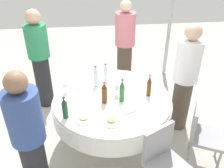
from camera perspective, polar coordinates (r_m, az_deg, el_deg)
The scene contains 25 objects.
ground_plane at distance 3.72m, azimuth 0.00°, elevation -12.47°, with size 10.00×10.00×0.00m, color #B7B2A8.
dining_table at distance 3.33m, azimuth 0.00°, elevation -5.13°, with size 1.56×1.56×0.74m.
bottle_green_right at distance 3.11m, azimuth 2.27°, elevation -1.61°, with size 0.07×0.07×0.31m.
bottle_brown_east at distance 3.25m, azimuth 8.46°, elevation -0.49°, with size 0.06×0.06×0.31m.
bottle_dark_green_far at distance 2.90m, azimuth -10.71°, elevation -5.44°, with size 0.07×0.07×0.28m.
bottle_clear_left at distance 3.48m, azimuth -1.45°, elevation 2.23°, with size 0.06×0.06×0.30m.
bottle_clear_front at distance 3.42m, azimuth -3.69°, elevation 1.63°, with size 0.07×0.07×0.30m.
bottle_brown_rear at distance 3.08m, azimuth -1.77°, elevation -2.12°, with size 0.07×0.07×0.29m.
wine_glass_left at distance 3.41m, azimuth 2.74°, elevation 1.09°, with size 0.07×0.07×0.16m.
wine_glass_front at distance 3.34m, azimuth -10.55°, elevation -0.48°, with size 0.07×0.07×0.14m.
wine_glass_rear at distance 3.24m, azimuth 1.05°, elevation -0.78°, with size 0.06×0.06×0.16m.
plate_outer at distance 2.91m, azimuth -6.47°, elevation -7.88°, with size 0.23×0.23×0.04m.
plate_mid at distance 3.54m, azimuth -6.97°, elevation 0.10°, with size 0.25×0.25×0.02m.
plate_west at distance 2.85m, azimuth -0.17°, elevation -8.49°, with size 0.23×0.23×0.04m.
knife_east at distance 3.10m, azimuth -10.10°, elevation -5.56°, with size 0.18×0.02×0.01m, color silver.
fork_far at distance 3.74m, azimuth 3.44°, elevation 1.98°, with size 0.18×0.02×0.01m, color silver.
spoon_left at distance 3.41m, azimuth 5.78°, elevation -1.32°, with size 0.18×0.02×0.01m, color silver.
folded_napkin at distance 3.04m, azimuth 3.57°, elevation -5.67°, with size 0.16×0.16×0.02m, color white.
person_right at distance 4.37m, azimuth 2.92°, elevation 8.51°, with size 0.34×0.34×1.66m.
person_east at distance 2.68m, azimuth -18.41°, elevation -11.55°, with size 0.34×0.34×1.58m.
person_far at distance 3.60m, azimuth 16.34°, elevation 1.39°, with size 0.34×0.34×1.62m.
person_left at distance 4.12m, azimuth -16.15°, elevation 5.60°, with size 0.34×0.34×1.64m.
chair_rear at distance 3.26m, azimuth 19.74°, elevation -10.10°, with size 0.54×0.54×0.87m.
chair_north at distance 2.84m, azimuth 11.61°, elevation -16.15°, with size 0.54×0.54×0.87m.
tent_pole_main at distance 4.95m, azimuth 13.34°, elevation 15.60°, with size 0.07×0.07×2.56m, color #B2B5B7.
Camera 1 is at (0.28, 2.65, 2.60)m, focal length 40.12 mm.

